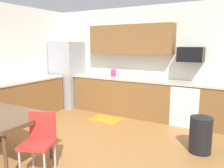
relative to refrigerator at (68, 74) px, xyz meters
name	(u,v)px	position (x,y,z in m)	size (l,w,h in m)	color
ground_plane	(82,152)	(2.18, -2.22, -0.92)	(12.00, 12.00, 0.00)	#9E6B38
wall_back	(144,61)	(2.18, 0.43, 0.43)	(5.80, 0.10, 2.70)	silver
cabinet_run_back	(123,96)	(1.75, 0.08, -0.47)	(2.64, 0.60, 0.90)	brown
cabinet_run_back_right	(224,109)	(4.12, 0.08, -0.47)	(0.91, 0.60, 0.90)	brown
cabinet_run_left	(26,100)	(-0.12, -1.42, -0.47)	(0.60, 2.00, 0.90)	brown
countertop_back	(138,79)	(2.18, 0.08, 0.00)	(4.80, 0.64, 0.04)	beige
countertop_left	(24,80)	(-0.12, -1.42, 0.00)	(0.64, 2.00, 0.04)	beige
upper_cabinets_back	(130,39)	(1.88, 0.21, 0.98)	(2.20, 0.34, 0.70)	brown
refrigerator	(68,74)	(0.00, 0.00, 0.00)	(0.76, 0.70, 1.84)	#9EA0A5
oven_range	(187,104)	(3.37, 0.08, -0.47)	(0.60, 0.60, 0.91)	white
microwave	(191,54)	(3.37, 0.18, 0.63)	(0.54, 0.36, 0.32)	black
sink_basin	(116,79)	(1.56, 0.08, -0.04)	(0.48, 0.40, 0.14)	#A5A8AD
sink_faucet	(119,72)	(1.56, 0.26, 0.12)	(0.02, 0.02, 0.24)	#B2B5BA
dining_table	(0,117)	(1.25, -3.02, -0.25)	(1.40, 0.90, 0.73)	brown
chair_near_table	(39,138)	(2.06, -3.00, -0.42)	(0.52, 0.52, 0.85)	red
trash_bin	(201,135)	(3.88, -1.25, -0.62)	(0.36, 0.36, 0.60)	black
floor_mat	(107,119)	(1.66, -0.57, -0.91)	(0.70, 0.50, 0.01)	orange
kettle	(113,73)	(1.44, 0.13, 0.10)	(0.14, 0.14, 0.20)	#CC3372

